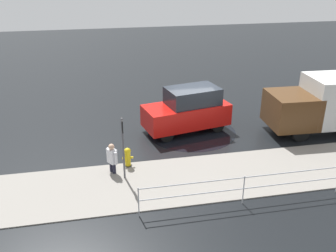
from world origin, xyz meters
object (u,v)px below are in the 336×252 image
fire_hydrant (128,157)px  pedestrian (112,157)px  delivery_truck (330,103)px  sign_post (123,140)px  moving_hatchback (188,110)px

fire_hydrant → pedestrian: (0.60, 0.37, 0.28)m
delivery_truck → pedestrian: (10.07, 1.96, -0.69)m
pedestrian → sign_post: 1.09m
moving_hatchback → fire_hydrant: (3.09, 2.86, -0.63)m
fire_hydrant → pedestrian: pedestrian is taller
delivery_truck → pedestrian: size_ratio=4.47×
moving_hatchback → fire_hydrant: size_ratio=5.20×
delivery_truck → fire_hydrant: size_ratio=6.80×
moving_hatchback → pedestrian: moving_hatchback is taller
delivery_truck → sign_post: 9.98m
delivery_truck → moving_hatchback: bearing=-11.3°
pedestrian → fire_hydrant: bearing=-148.3°
pedestrian → moving_hatchback: bearing=-138.8°
fire_hydrant → delivery_truck: bearing=-170.5°
pedestrian → sign_post: (-0.40, 0.48, 0.90)m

